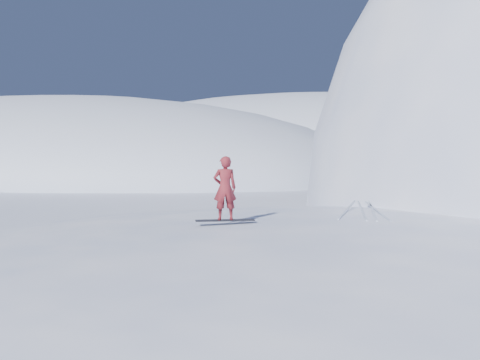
# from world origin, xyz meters

# --- Properties ---
(ground) EXTENTS (400.00, 400.00, 0.00)m
(ground) POSITION_xyz_m (0.00, 0.00, 0.00)
(ground) COLOR white
(ground) RESTS_ON ground
(near_ridge) EXTENTS (36.00, 28.00, 4.80)m
(near_ridge) POSITION_xyz_m (1.00, 3.00, 0.00)
(near_ridge) COLOR white
(near_ridge) RESTS_ON ground
(far_ridge_a) EXTENTS (120.00, 70.00, 28.00)m
(far_ridge_a) POSITION_xyz_m (-70.00, 60.00, 0.00)
(far_ridge_a) COLOR white
(far_ridge_a) RESTS_ON ground
(far_ridge_c) EXTENTS (140.00, 90.00, 36.00)m
(far_ridge_c) POSITION_xyz_m (-40.00, 110.00, 0.00)
(far_ridge_c) COLOR white
(far_ridge_c) RESTS_ON ground
(wind_bumps) EXTENTS (16.00, 14.40, 1.00)m
(wind_bumps) POSITION_xyz_m (-0.56, 2.12, 0.00)
(wind_bumps) COLOR white
(wind_bumps) RESTS_ON ground
(snowboard) EXTENTS (1.56, 1.18, 0.03)m
(snowboard) POSITION_xyz_m (-3.49, 1.05, 2.41)
(snowboard) COLOR black
(snowboard) RESTS_ON near_ridge
(snowboarder) EXTENTS (0.78, 0.72, 1.79)m
(snowboarder) POSITION_xyz_m (-3.49, 1.05, 3.32)
(snowboarder) COLOR maroon
(snowboarder) RESTS_ON snowboard
(board_tracks) EXTENTS (2.40, 5.94, 0.04)m
(board_tracks) POSITION_xyz_m (-0.57, 5.66, 2.42)
(board_tracks) COLOR silver
(board_tracks) RESTS_ON ground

